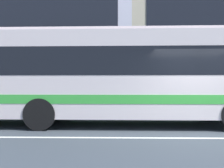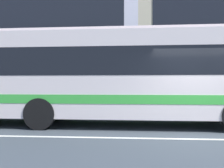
# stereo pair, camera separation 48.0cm
# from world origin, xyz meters

# --- Properties ---
(ground_plane) EXTENTS (160.00, 160.00, 0.00)m
(ground_plane) POSITION_xyz_m (0.00, 0.00, 0.00)
(ground_plane) COLOR #3A4248
(lane_centre_line) EXTENTS (60.00, 0.16, 0.01)m
(lane_centre_line) POSITION_xyz_m (0.00, 0.00, 0.00)
(lane_centre_line) COLOR silver
(lane_centre_line) RESTS_ON ground_plane
(hedge_row_far) EXTENTS (16.43, 1.10, 1.00)m
(hedge_row_far) POSITION_xyz_m (-3.71, 5.75, 0.50)
(hedge_row_far) COLOR #1B521B
(hedge_row_far) RESTS_ON ground_plane
(apartment_block_left) EXTENTS (20.86, 10.66, 10.04)m
(apartment_block_left) POSITION_xyz_m (-11.98, 13.84, 5.02)
(apartment_block_left) COLOR silver
(apartment_block_left) RESTS_ON ground_plane
(transit_bus) EXTENTS (12.52, 2.76, 3.25)m
(transit_bus) POSITION_xyz_m (-3.99, 2.23, 1.79)
(transit_bus) COLOR silver
(transit_bus) RESTS_ON ground_plane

